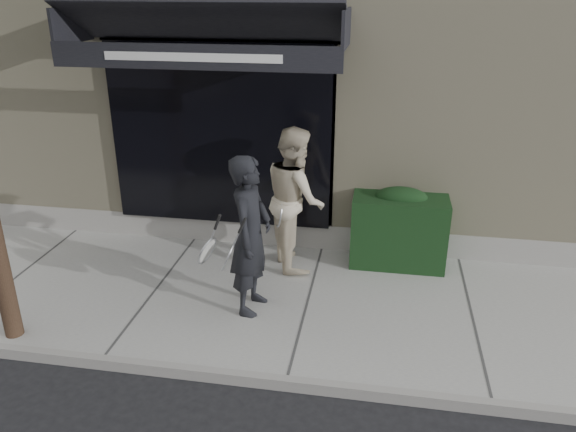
# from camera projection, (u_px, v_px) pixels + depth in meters

# --- Properties ---
(ground) EXTENTS (80.00, 80.00, 0.00)m
(ground) POSITION_uv_depth(u_px,v_px,m) (308.00, 308.00, 7.13)
(ground) COLOR black
(ground) RESTS_ON ground
(sidewalk) EXTENTS (20.00, 3.00, 0.12)m
(sidewalk) POSITION_uv_depth(u_px,v_px,m) (308.00, 304.00, 7.11)
(sidewalk) COLOR gray
(sidewalk) RESTS_ON ground
(curb) EXTENTS (20.00, 0.10, 0.14)m
(curb) POSITION_uv_depth(u_px,v_px,m) (287.00, 383.00, 5.70)
(curb) COLOR gray
(curb) RESTS_ON ground
(building_facade) EXTENTS (14.30, 8.04, 5.64)m
(building_facade) POSITION_uv_depth(u_px,v_px,m) (346.00, 45.00, 10.58)
(building_facade) COLOR beige
(building_facade) RESTS_ON ground
(hedge) EXTENTS (1.30, 0.70, 1.14)m
(hedge) POSITION_uv_depth(u_px,v_px,m) (399.00, 228.00, 7.84)
(hedge) COLOR black
(hedge) RESTS_ON sidewalk
(pedestrian_front) EXTENTS (0.81, 0.88, 1.94)m
(pedestrian_front) POSITION_uv_depth(u_px,v_px,m) (250.00, 236.00, 6.56)
(pedestrian_front) COLOR black
(pedestrian_front) RESTS_ON sidewalk
(pedestrian_back) EXTENTS (1.06, 1.18, 1.98)m
(pedestrian_back) POSITION_uv_depth(u_px,v_px,m) (295.00, 198.00, 7.65)
(pedestrian_back) COLOR beige
(pedestrian_back) RESTS_ON sidewalk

